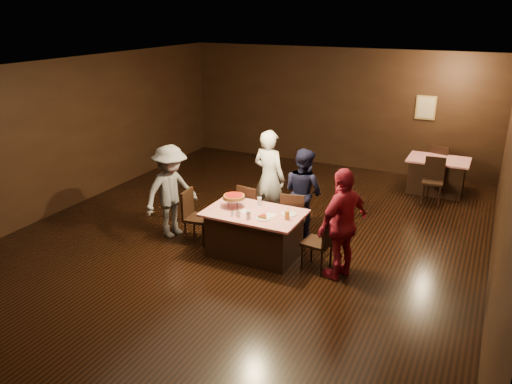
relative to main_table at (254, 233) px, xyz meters
The scene contains 22 objects.
room 1.88m from the main_table, 126.91° to the left, with size 10.00×10.04×3.02m.
main_table is the anchor object (origin of this frame).
back_table 5.09m from the main_table, 62.85° to the left, with size 1.30×0.90×0.77m, color #A70B1C.
chair_far_left 0.85m from the main_table, 118.07° to the left, with size 0.42×0.42×0.95m, color black.
chair_far_right 0.85m from the main_table, 61.93° to the left, with size 0.42×0.42×0.95m, color black.
chair_end_left 1.10m from the main_table, behind, with size 0.42×0.42×0.95m, color black.
chair_end_right 1.10m from the main_table, ahead, with size 0.42×0.42×0.95m, color black.
chair_back_near 4.48m from the main_table, 58.76° to the left, with size 0.42×0.42×0.95m, color black.
chair_back_far 5.63m from the main_table, 65.64° to the left, with size 0.42×0.42×0.95m, color black.
diner_white_jacket 1.44m from the main_table, 104.19° to the left, with size 0.67×0.44×1.83m, color white.
diner_navy_hoodie 1.28m from the main_table, 69.69° to the left, with size 0.79×0.61×1.62m, color black.
diner_grey_knit 1.73m from the main_table, behind, with size 1.09×0.63×1.69m, color slate.
diner_red_shirt 1.59m from the main_table, ahead, with size 1.02×0.43×1.75m, color maroon.
pizza_stand 0.70m from the main_table, behind, with size 0.38×0.38×0.22m.
plate_with_slice 0.51m from the main_table, 35.75° to the right, with size 0.25×0.25×0.06m.
plate_empty 0.69m from the main_table, 15.26° to the left, with size 0.25×0.25×0.01m, color white.
glass_front_left 0.55m from the main_table, 80.54° to the right, with size 0.08×0.08×0.14m, color silver.
glass_amber 0.75m from the main_table, ahead, with size 0.08×0.08×0.14m, color #BF7F26.
glass_back 0.55m from the main_table, 99.46° to the left, with size 0.08×0.08×0.14m, color silver.
condiments 0.55m from the main_table, 122.43° to the right, with size 0.17×0.10×0.09m.
napkin_center 0.49m from the main_table, ahead, with size 0.16×0.16×0.01m, color white.
napkin_left 0.42m from the main_table, 161.57° to the right, with size 0.16×0.16×0.01m, color white.
Camera 1 is at (3.74, -7.29, 3.91)m, focal length 35.00 mm.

